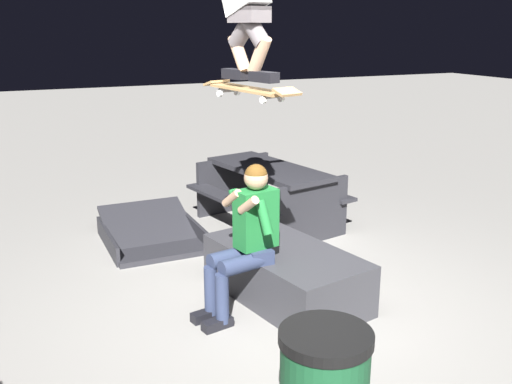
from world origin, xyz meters
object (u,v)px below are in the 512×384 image
object	(u,v)px
ledge_box_main	(285,273)
kicker_ramp	(152,237)
skateboard	(249,90)
person_sitting_on_ledge	(246,234)
picnic_table_back	(269,186)

from	to	relation	value
ledge_box_main	kicker_ramp	bearing A→B (deg)	21.95
ledge_box_main	kicker_ramp	xyz separation A→B (m)	(1.87, 0.75, -0.16)
ledge_box_main	skateboard	distance (m)	1.70
person_sitting_on_ledge	picnic_table_back	distance (m)	2.31
skateboard	kicker_ramp	size ratio (longest dim) A/B	0.82
ledge_box_main	picnic_table_back	world-z (taller)	picnic_table_back
ledge_box_main	picnic_table_back	distance (m)	2.01
ledge_box_main	person_sitting_on_ledge	size ratio (longest dim) A/B	1.17
skateboard	ledge_box_main	bearing A→B (deg)	-85.66
person_sitting_on_ledge	skateboard	size ratio (longest dim) A/B	1.25
person_sitting_on_ledge	skateboard	distance (m)	1.18
ledge_box_main	kicker_ramp	world-z (taller)	ledge_box_main
kicker_ramp	picnic_table_back	distance (m)	1.53
person_sitting_on_ledge	picnic_table_back	size ratio (longest dim) A/B	0.67
kicker_ramp	skateboard	bearing A→B (deg)	-168.37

